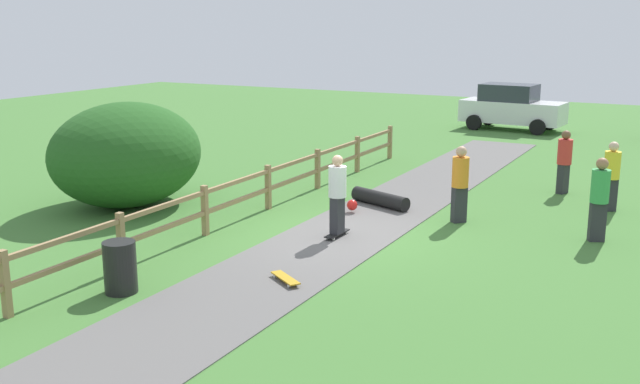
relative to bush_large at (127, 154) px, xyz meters
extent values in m
plane|color=#427533|center=(5.90, 0.03, -1.29)|extent=(60.00, 60.00, 0.00)
cube|color=#605E5B|center=(5.90, 0.03, -1.28)|extent=(2.40, 28.00, 0.02)
cube|color=#997A51|center=(3.30, -6.40, -0.74)|extent=(0.12, 0.12, 1.10)
cube|color=#997A51|center=(3.30, -3.83, -0.74)|extent=(0.12, 0.12, 1.10)
cube|color=#997A51|center=(3.30, -1.26, -0.74)|extent=(0.12, 0.12, 1.10)
cube|color=#997A51|center=(3.30, 1.31, -0.74)|extent=(0.12, 0.12, 1.10)
cube|color=#997A51|center=(3.30, 3.88, -0.74)|extent=(0.12, 0.12, 1.10)
cube|color=#997A51|center=(3.30, 6.45, -0.74)|extent=(0.12, 0.12, 1.10)
cube|color=#997A51|center=(3.30, 9.03, -0.74)|extent=(0.12, 0.12, 1.10)
cube|color=#997A51|center=(3.30, 0.03, -0.79)|extent=(0.08, 18.00, 0.09)
cube|color=#997A51|center=(3.30, 0.03, -0.34)|extent=(0.08, 18.00, 0.09)
ellipsoid|color=#23561E|center=(0.00, 0.00, 0.00)|extent=(3.40, 4.08, 2.59)
cylinder|color=black|center=(4.10, -4.73, -0.84)|extent=(0.56, 0.56, 0.90)
cube|color=black|center=(5.90, -0.09, -1.20)|extent=(0.23, 0.81, 0.02)
cylinder|color=silver|center=(5.83, 0.20, -1.24)|extent=(0.03, 0.06, 0.06)
cylinder|color=silver|center=(5.98, 0.19, -1.24)|extent=(0.03, 0.06, 0.06)
cylinder|color=silver|center=(5.81, -0.36, -1.24)|extent=(0.03, 0.06, 0.06)
cylinder|color=silver|center=(5.96, -0.37, -1.24)|extent=(0.03, 0.06, 0.06)
cube|color=#2D2D33|center=(5.90, -0.09, -0.79)|extent=(0.21, 0.33, 0.79)
cylinder|color=white|center=(5.90, -0.09, -0.07)|extent=(0.40, 0.40, 0.66)
sphere|color=tan|center=(5.90, -0.09, 0.38)|extent=(0.24, 0.24, 0.24)
cylinder|color=black|center=(5.64, 2.82, -1.09)|extent=(1.72, 0.93, 0.36)
sphere|color=red|center=(5.30, 1.91, -1.09)|extent=(0.26, 0.26, 0.26)
cube|color=#BF8C19|center=(6.35, -3.02, -1.20)|extent=(0.78, 0.60, 0.02)
cylinder|color=silver|center=(6.07, -2.93, -1.24)|extent=(0.07, 0.06, 0.06)
cylinder|color=silver|center=(6.15, -2.80, -1.24)|extent=(0.07, 0.06, 0.06)
cylinder|color=silver|center=(6.54, -3.23, -1.24)|extent=(0.07, 0.06, 0.06)
cylinder|color=silver|center=(6.62, -3.11, -1.24)|extent=(0.07, 0.06, 0.06)
cube|color=#2D2D33|center=(9.38, 6.46, -0.90)|extent=(0.29, 0.37, 0.80)
cylinder|color=red|center=(9.38, 6.46, -0.16)|extent=(0.48, 0.48, 0.67)
sphere|color=brown|center=(9.38, 6.46, 0.29)|extent=(0.24, 0.24, 0.24)
cube|color=#2D2D33|center=(10.73, 5.07, -0.89)|extent=(0.37, 0.31, 0.80)
cylinder|color=yellow|center=(10.73, 5.07, -0.16)|extent=(0.50, 0.50, 0.67)
sphere|color=beige|center=(10.73, 5.07, 0.29)|extent=(0.24, 0.24, 0.24)
cube|color=#2D2D33|center=(10.84, 2.25, -0.88)|extent=(0.37, 0.31, 0.84)
cylinder|color=green|center=(10.84, 2.25, -0.11)|extent=(0.50, 0.50, 0.70)
sphere|color=#9E704C|center=(10.84, 2.25, 0.36)|extent=(0.25, 0.25, 0.25)
cube|color=#2D2D33|center=(7.82, 2.33, -0.88)|extent=(0.36, 0.37, 0.83)
cylinder|color=orange|center=(7.82, 2.33, -0.12)|extent=(0.54, 0.54, 0.69)
sphere|color=tan|center=(7.82, 2.33, 0.35)|extent=(0.25, 0.25, 0.25)
cube|color=silver|center=(5.31, 17.59, -0.52)|extent=(4.32, 2.03, 0.90)
cube|color=#2D333D|center=(5.11, 17.60, 0.28)|extent=(2.32, 1.73, 0.70)
cylinder|color=black|center=(6.72, 18.36, -0.97)|extent=(0.66, 0.29, 0.64)
cylinder|color=black|center=(6.58, 16.60, -0.97)|extent=(0.66, 0.29, 0.64)
cylinder|color=black|center=(4.03, 18.57, -0.97)|extent=(0.66, 0.29, 0.64)
cylinder|color=black|center=(3.89, 16.82, -0.97)|extent=(0.66, 0.29, 0.64)
camera|label=1|loc=(12.70, -13.67, 3.26)|focal=41.45mm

